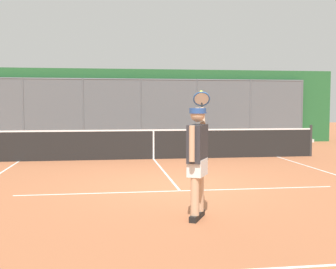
% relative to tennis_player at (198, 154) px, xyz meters
% --- Properties ---
extents(ground_plane, '(60.00, 60.00, 0.00)m').
position_rel_tennis_player_xyz_m(ground_plane, '(-0.09, -2.55, -1.01)').
color(ground_plane, '#A8603D').
extents(court_line_markings, '(8.44, 9.28, 0.01)m').
position_rel_tennis_player_xyz_m(court_line_markings, '(-0.09, -1.74, -1.01)').
color(court_line_markings, white).
rests_on(court_line_markings, ground).
extents(fence_backdrop, '(18.05, 1.37, 3.33)m').
position_rel_tennis_player_xyz_m(fence_backdrop, '(-0.09, -12.99, 0.64)').
color(fence_backdrop, '#565B60').
rests_on(fence_backdrop, ground).
extents(tennis_net, '(10.85, 0.09, 1.07)m').
position_rel_tennis_player_xyz_m(tennis_net, '(-0.09, -7.18, -0.52)').
color(tennis_net, '#2D2D2D').
rests_on(tennis_net, ground).
extents(tennis_player, '(0.62, 1.37, 2.01)m').
position_rel_tennis_player_xyz_m(tennis_player, '(0.00, 0.00, 0.00)').
color(tennis_player, black).
rests_on(tennis_player, ground).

